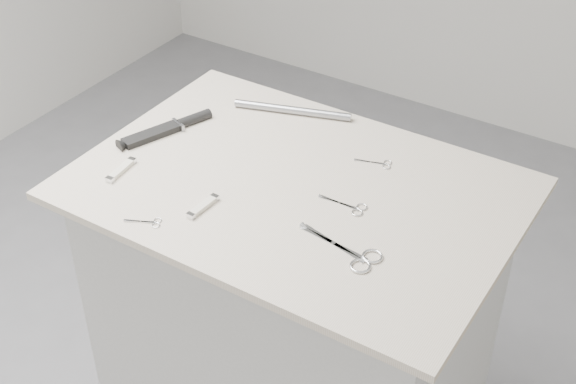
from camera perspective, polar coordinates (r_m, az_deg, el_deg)
The scene contains 10 objects.
plinth at distance 2.14m, azimuth 0.46°, elevation -9.76°, with size 0.90×0.60×0.90m, color #B7B7B4.
display_board at distance 1.84m, azimuth 0.53°, elevation 0.23°, with size 1.00×0.70×0.02m, color beige.
large_shears at distance 1.64m, azimuth 4.74°, elevation -4.46°, with size 0.20×0.08×0.01m.
embroidery_scissors_a at distance 1.77m, azimuth 4.45°, elevation -1.05°, with size 0.11×0.05×0.00m.
embroidery_scissors_b at distance 1.91m, azimuth 6.47°, elevation 2.03°, with size 0.09×0.05×0.00m.
tiny_scissors at distance 1.75m, azimuth -9.91°, elevation -2.13°, with size 0.08×0.05×0.00m.
sheathed_knife at distance 2.04m, azimuth -8.32°, elevation 4.59°, with size 0.12×0.24×0.03m.
pocket_knife_a at distance 1.91m, azimuth -11.78°, elevation 1.57°, with size 0.03×0.10×0.01m.
pocket_knife_b at distance 1.77m, azimuth -6.06°, elevation -1.01°, with size 0.03×0.09×0.01m.
metal_rail at distance 2.09m, azimuth 0.32°, elevation 5.84°, with size 0.02×0.02×0.31m, color gray.
Camera 1 is at (0.78, -1.26, 1.99)m, focal length 50.00 mm.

